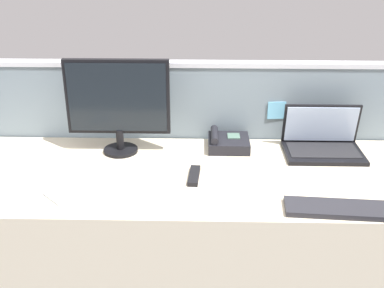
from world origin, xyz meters
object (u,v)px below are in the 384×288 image
laptop (322,141)px  keyboard_main (342,209)px  cell_phone_silver_slab (58,197)px  desktop_monitor (118,101)px  tv_remote (194,176)px  desk_phone (227,142)px

laptop → keyboard_main: 0.56m
cell_phone_silver_slab → desktop_monitor: bearing=22.6°
desktop_monitor → laptop: (0.99, 0.02, -0.20)m
cell_phone_silver_slab → tv_remote: tv_remote is taller
desktop_monitor → cell_phone_silver_slab: size_ratio=3.88×
keyboard_main → cell_phone_silver_slab: bearing=-179.6°
laptop → keyboard_main: (-0.04, -0.55, -0.04)m
desk_phone → laptop: bearing=-3.8°
laptop → keyboard_main: laptop is taller
desktop_monitor → cell_phone_silver_slab: 0.56m
desktop_monitor → laptop: size_ratio=1.32×
keyboard_main → tv_remote: (-0.58, 0.26, -0.00)m
desk_phone → desktop_monitor: bearing=-174.7°
desktop_monitor → tv_remote: (0.37, -0.27, -0.25)m
desk_phone → cell_phone_silver_slab: (-0.71, -0.51, -0.03)m
keyboard_main → cell_phone_silver_slab: (-1.12, 0.07, -0.01)m
keyboard_main → desk_phone: bearing=129.7°
laptop → desk_phone: size_ratio=1.84×
laptop → desk_phone: bearing=176.2°
desk_phone → keyboard_main: desk_phone is taller
desktop_monitor → desk_phone: 0.57m
cell_phone_silver_slab → keyboard_main: bearing=-49.6°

